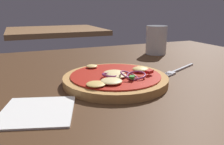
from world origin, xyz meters
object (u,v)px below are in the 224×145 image
(fork, at_px, (177,70))
(beer_glass, at_px, (156,42))
(napkin, at_px, (37,111))
(pizza, at_px, (116,79))

(fork, xyz_separation_m, beer_glass, (0.08, 0.23, 0.04))
(beer_glass, distance_m, napkin, 0.57)
(pizza, bearing_deg, napkin, -154.62)
(fork, distance_m, napkin, 0.39)
(pizza, xyz_separation_m, beer_glass, (0.27, 0.26, 0.03))
(pizza, height_order, napkin, pizza)
(pizza, height_order, fork, pizza)
(beer_glass, xyz_separation_m, napkin, (-0.45, -0.34, -0.04))
(pizza, xyz_separation_m, napkin, (-0.18, -0.08, -0.01))
(beer_glass, height_order, napkin, beer_glass)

